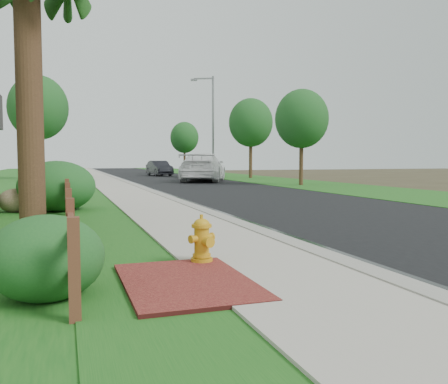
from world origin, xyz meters
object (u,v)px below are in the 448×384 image
object	(u,v)px
streetlight	(211,121)
white_suv	(203,167)
ranch_fence	(68,199)
fire_hydrant	(202,240)
dark_car_mid	(192,170)

from	to	relation	value
streetlight	white_suv	bearing A→B (deg)	-112.59
streetlight	ranch_fence	bearing A→B (deg)	-114.74
fire_hydrant	ranch_fence	bearing A→B (deg)	106.59
fire_hydrant	dark_car_mid	distance (m)	35.40
fire_hydrant	white_suv	bearing A→B (deg)	73.81
white_suv	streetlight	bearing A→B (deg)	-89.18
white_suv	streetlight	distance (m)	7.49
fire_hydrant	streetlight	world-z (taller)	streetlight
ranch_fence	white_suv	distance (m)	22.68
ranch_fence	white_suv	world-z (taller)	white_suv
fire_hydrant	dark_car_mid	world-z (taller)	dark_car_mid
fire_hydrant	dark_car_mid	size ratio (longest dim) A/B	0.18
white_suv	fire_hydrant	bearing A→B (deg)	97.22
fire_hydrant	streetlight	bearing A→B (deg)	72.63
ranch_fence	fire_hydrant	xyz separation A→B (m)	(1.90, -6.38, -0.18)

